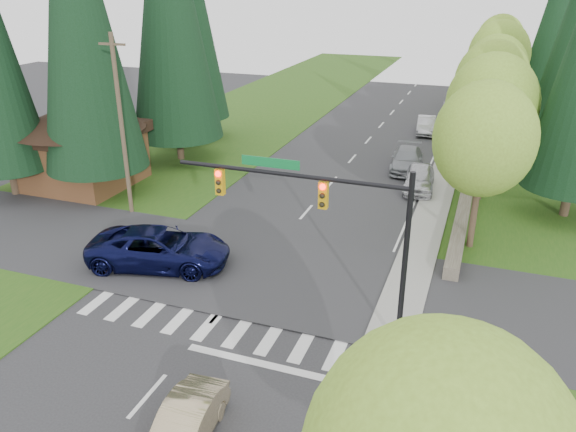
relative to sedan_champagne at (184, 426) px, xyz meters
The scene contains 28 objects.
ground 3.27m from the sedan_champagne, 132.87° to the left, with size 120.00×120.00×0.00m, color #28282B.
grass_east 24.84m from the sedan_champagne, 64.17° to the left, with size 14.00×110.00×0.06m, color #254F15.
grass_west 27.03m from the sedan_champagne, 124.19° to the left, with size 14.00×110.00×0.06m, color #254F15.
cross_street 10.60m from the sedan_champagne, 101.90° to the left, with size 120.00×8.00×0.10m, color #28282B.
sidewalk_east 24.81m from the sedan_champagne, 79.03° to the left, with size 1.80×80.00×0.13m, color gray.
curb_east 24.66m from the sedan_champagne, 80.97° to the left, with size 0.20×80.00×0.13m, color gray.
stone_wall_north 32.98m from the sedan_champagne, 78.78° to the left, with size 0.70×40.00×0.70m, color #4C4438.
traffic_signal 8.40m from the sedan_champagne, 72.28° to the left, with size 8.70×0.37×6.80m.
brown_building 24.54m from the sedan_champagne, 134.72° to the left, with size 8.40×8.40×5.40m.
utility_pole 19.04m from the sedan_champagne, 129.15° to the left, with size 1.60×0.24×10.00m.
decid_tree_0 18.47m from the sedan_champagne, 66.77° to the left, with size 4.80×4.80×8.37m.
decid_tree_1 24.95m from the sedan_champagne, 73.04° to the left, with size 5.20×5.20×8.80m.
decid_tree_2 31.57m from the sedan_champagne, 77.16° to the left, with size 5.00×5.00×8.82m.
decid_tree_3 38.33m from the sedan_champagne, 79.36° to the left, with size 5.00×5.00×8.55m.
decid_tree_4 45.24m from the sedan_champagne, 80.88° to the left, with size 5.40×5.40×9.18m.
decid_tree_5 52.04m from the sedan_champagne, 82.33° to the left, with size 4.80×4.80×8.30m.
decid_tree_6 59.00m from the sedan_champagne, 83.14° to the left, with size 5.20×5.20×8.86m.
conifer_w_a 24.51m from the sedan_champagne, 132.88° to the left, with size 6.12×6.12×19.80m.
conifer_w_b 28.78m from the sedan_champagne, 131.78° to the left, with size 5.44×5.44×17.80m.
conifer_w_e 35.72m from the sedan_champagne, 118.06° to the left, with size 5.78×5.78×18.80m.
conifer_e_c 52.44m from the sedan_champagne, 76.79° to the left, with size 5.10×5.10×16.80m.
sedan_champagne is the anchor object (origin of this frame).
suv_navy 11.42m from the sedan_champagne, 125.31° to the left, with size 3.02×6.54×1.82m, color black.
parked_car_a 24.07m from the sedan_champagne, 81.83° to the left, with size 1.85×4.60×1.57m, color #B5B5BA.
parked_car_b 27.78m from the sedan_champagne, 85.83° to the left, with size 2.07×5.09×1.48m, color gray.
parked_car_c 38.39m from the sedan_champagne, 86.99° to the left, with size 1.50×4.31×1.42m, color #A1A2A6.
parked_car_d 38.50m from the sedan_champagne, 84.91° to the left, with size 1.83×4.55×1.55m, color silver.
parked_car_e 50.69m from the sedan_champagne, 86.13° to the left, with size 1.74×4.29×1.25m, color #A1A1A6.
Camera 1 is at (9.29, -13.07, 12.63)m, focal length 35.00 mm.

